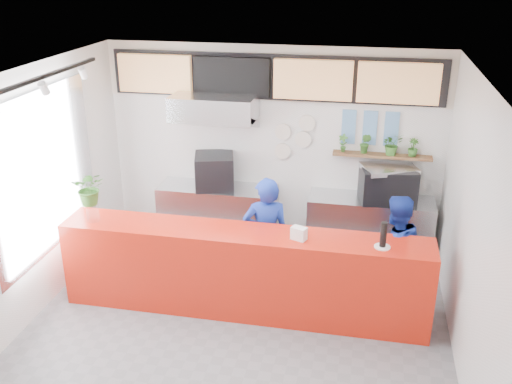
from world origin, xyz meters
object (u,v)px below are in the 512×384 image
Objects in this scene: staff_center at (266,237)px; staff_right at (393,253)px; panini_oven at (214,171)px; espresso_machine at (388,184)px; service_counter at (243,272)px; pepper_mill at (383,235)px.

staff_right is at bearing 165.61° from staff_center.
panini_oven is 1.73m from staff_center.
panini_oven is at bearing 169.87° from espresso_machine.
espresso_machine is at bearing 46.49° from service_counter.
staff_right reaches higher than panini_oven.
staff_center is (0.20, 0.46, 0.26)m from service_counter.
pepper_mill reaches higher than espresso_machine.
service_counter is 7.94× the size of panini_oven.
staff_center reaches higher than service_counter.
staff_right is (0.08, -1.34, -0.38)m from espresso_machine.
panini_oven is at bearing -57.99° from staff_right.
espresso_machine is 1.88m from pepper_mill.
staff_center reaches higher than pepper_mill.
panini_oven is 0.75× the size of espresso_machine.
service_counter is at bearing 177.40° from pepper_mill.
panini_oven is 0.35× the size of staff_center.
staff_center is at bearing 66.79° from service_counter.
espresso_machine is at bearing -14.85° from panini_oven.
pepper_mill is (-0.08, -1.87, 0.12)m from espresso_machine.
staff_center reaches higher than espresso_machine.
staff_center is 5.55× the size of pepper_mill.
staff_right is at bearing -96.57° from espresso_machine.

